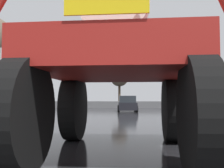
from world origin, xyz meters
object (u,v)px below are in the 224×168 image
object	(u,v)px
traffic_signal_near_left	(3,69)
bare_tree_far_center	(119,80)
sedan_ahead	(127,104)
oversize_sprayer	(117,68)
streetlight_far_left	(46,65)

from	to	relation	value
traffic_signal_near_left	bare_tree_far_center	world-z (taller)	bare_tree_far_center
sedan_ahead	traffic_signal_near_left	world-z (taller)	traffic_signal_near_left
oversize_sprayer	bare_tree_far_center	size ratio (longest dim) A/B	1.04
streetlight_far_left	bare_tree_far_center	xyz separation A→B (m)	(5.91, 14.53, -0.42)
sedan_ahead	streetlight_far_left	distance (m)	8.64
sedan_ahead	traffic_signal_near_left	bearing A→B (deg)	153.91
traffic_signal_near_left	streetlight_far_left	xyz separation A→B (m)	(-2.29, 12.36, 1.81)
traffic_signal_near_left	bare_tree_far_center	distance (m)	27.17
oversize_sprayer	sedan_ahead	distance (m)	19.93
oversize_sprayer	traffic_signal_near_left	distance (m)	8.55
oversize_sprayer	bare_tree_far_center	xyz separation A→B (m)	(-2.39, 32.91, 2.12)
bare_tree_far_center	oversize_sprayer	bearing A→B (deg)	-85.85
traffic_signal_near_left	streetlight_far_left	world-z (taller)	streetlight_far_left
streetlight_far_left	bare_tree_far_center	bearing A→B (deg)	67.87
oversize_sprayer	streetlight_far_left	world-z (taller)	streetlight_far_left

